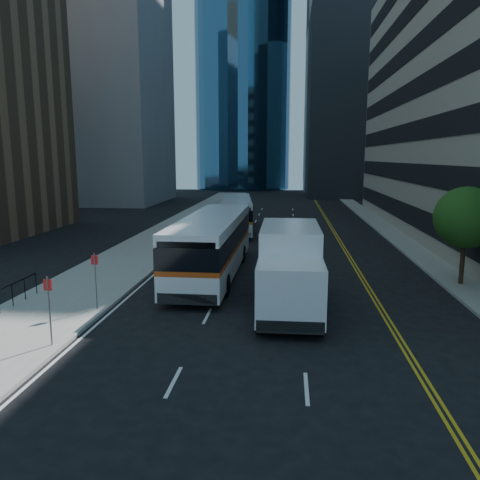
{
  "coord_description": "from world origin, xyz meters",
  "views": [
    {
      "loc": [
        -0.15,
        -16.93,
        6.73
      ],
      "look_at": [
        -2.4,
        5.02,
        2.8
      ],
      "focal_mm": 35.0,
      "sensor_mm": 36.0,
      "label": 1
    }
  ],
  "objects_px": {
    "box_truck": "(290,267)",
    "bus_rear": "(237,213)",
    "street_tree": "(466,218)",
    "bus_front": "(213,243)"
  },
  "relations": [
    {
      "from": "bus_rear",
      "to": "street_tree",
      "type": "bearing_deg",
      "value": -57.96
    },
    {
      "from": "bus_front",
      "to": "bus_rear",
      "type": "distance_m",
      "value": 16.53
    },
    {
      "from": "bus_front",
      "to": "box_truck",
      "type": "distance_m",
      "value": 7.13
    },
    {
      "from": "street_tree",
      "to": "box_truck",
      "type": "height_order",
      "value": "street_tree"
    },
    {
      "from": "box_truck",
      "to": "bus_rear",
      "type": "bearing_deg",
      "value": 101.83
    },
    {
      "from": "bus_front",
      "to": "bus_rear",
      "type": "bearing_deg",
      "value": 92.1
    },
    {
      "from": "street_tree",
      "to": "box_truck",
      "type": "xyz_separation_m",
      "value": [
        -9.0,
        -4.69,
        -1.72
      ]
    },
    {
      "from": "bus_front",
      "to": "box_truck",
      "type": "height_order",
      "value": "box_truck"
    },
    {
      "from": "street_tree",
      "to": "bus_front",
      "type": "height_order",
      "value": "street_tree"
    },
    {
      "from": "street_tree",
      "to": "bus_rear",
      "type": "bearing_deg",
      "value": 128.31
    }
  ]
}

